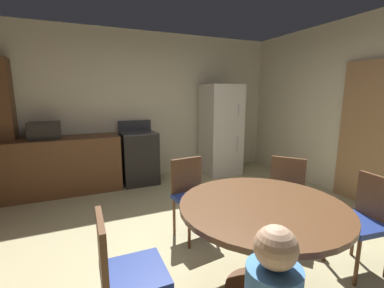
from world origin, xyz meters
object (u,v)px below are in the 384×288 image
(refrigerator, at_px, (221,130))
(microwave, at_px, (44,130))
(chair_east, at_px, (365,217))
(chair_northeast, at_px, (285,192))
(oven_range, at_px, (139,157))
(chair_west, at_px, (123,270))
(chair_north, at_px, (192,192))
(dining_table, at_px, (262,222))

(refrigerator, distance_m, microwave, 3.08)
(refrigerator, bearing_deg, chair_east, -95.77)
(chair_northeast, bearing_deg, oven_range, -102.63)
(oven_range, relative_size, chair_west, 1.26)
(oven_range, relative_size, chair_east, 1.26)
(chair_north, relative_size, chair_east, 1.00)
(refrigerator, xyz_separation_m, chair_east, (-0.32, -3.13, -0.38))
(refrigerator, relative_size, chair_northeast, 2.02)
(dining_table, xyz_separation_m, chair_west, (-1.05, 0.01, -0.11))
(chair_west, bearing_deg, refrigerator, 51.78)
(oven_range, height_order, chair_north, oven_range)
(dining_table, relative_size, chair_east, 1.45)
(dining_table, relative_size, chair_north, 1.45)
(chair_north, bearing_deg, chair_east, 37.85)
(oven_range, distance_m, dining_table, 3.08)
(chair_north, distance_m, chair_west, 1.38)
(chair_west, relative_size, chair_northeast, 1.00)
(chair_east, bearing_deg, refrigerator, -88.75)
(refrigerator, xyz_separation_m, chair_northeast, (-0.52, -2.37, -0.38))
(chair_west, height_order, chair_northeast, same)
(chair_west, distance_m, chair_northeast, 1.99)
(microwave, relative_size, chair_west, 0.51)
(chair_north, relative_size, chair_northeast, 1.00)
(refrigerator, bearing_deg, chair_north, -127.22)
(chair_east, xyz_separation_m, chair_northeast, (-0.21, 0.77, 0.00))
(microwave, xyz_separation_m, chair_north, (1.58, -2.01, -0.53))
(microwave, distance_m, chair_east, 4.25)
(chair_west, bearing_deg, dining_table, 0.00)
(dining_table, bearing_deg, chair_east, -7.03)
(refrigerator, xyz_separation_m, chair_north, (-1.49, -1.96, -0.38))
(dining_table, xyz_separation_m, chair_northeast, (0.83, 0.64, -0.11))
(microwave, xyz_separation_m, chair_west, (0.67, -3.04, -0.53))
(dining_table, bearing_deg, refrigerator, 65.67)
(oven_range, bearing_deg, chair_west, -104.18)
(oven_range, xyz_separation_m, dining_table, (0.28, -3.06, 0.14))
(refrigerator, relative_size, chair_north, 2.02)
(oven_range, bearing_deg, refrigerator, -1.88)
(oven_range, height_order, dining_table, oven_range)
(oven_range, height_order, refrigerator, refrigerator)
(microwave, height_order, chair_north, microwave)
(dining_table, bearing_deg, chair_north, 97.27)
(microwave, bearing_deg, oven_range, 0.14)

